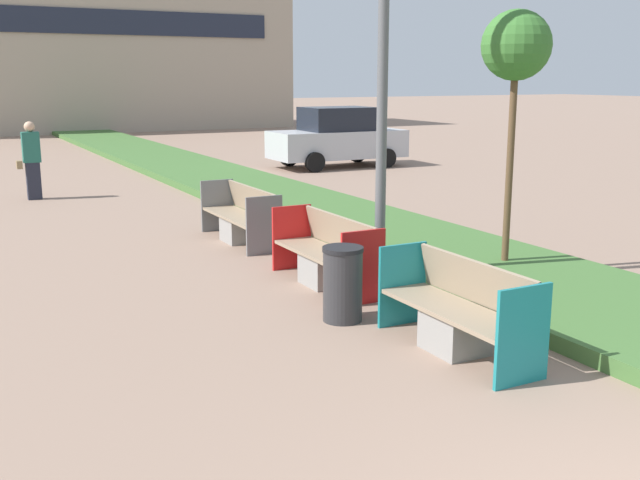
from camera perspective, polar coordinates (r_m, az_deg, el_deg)
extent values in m
cube|color=#426B33|center=(15.73, -1.15, 2.49)|extent=(2.80, 120.00, 0.18)
cube|color=tan|center=(42.88, -17.95, 14.61)|extent=(21.76, 7.13, 9.84)
cube|color=#1E2333|center=(39.37, -17.03, 15.65)|extent=(18.27, 0.08, 1.20)
cube|color=gray|center=(7.88, 10.24, -6.90)|extent=(0.52, 0.60, 0.42)
cube|color=gray|center=(7.81, 10.31, -5.31)|extent=(0.58, 1.92, 0.05)
cube|color=gray|center=(7.90, 11.93, -3.19)|extent=(0.14, 1.84, 0.48)
cube|color=#197A7F|center=(7.10, 15.20, -7.08)|extent=(0.62, 0.04, 0.94)
cube|color=#197A7F|center=(8.55, 6.29, -3.39)|extent=(0.62, 0.04, 0.94)
cube|color=gray|center=(10.18, 0.33, -2.29)|extent=(0.52, 0.60, 0.42)
cube|color=gray|center=(10.12, 0.33, -1.03)|extent=(0.58, 1.99, 0.05)
cube|color=gray|center=(10.19, 1.68, 0.57)|extent=(0.14, 1.91, 0.48)
cube|color=red|center=(9.26, 3.30, -2.12)|extent=(0.62, 0.04, 0.94)
cube|color=red|center=(11.00, -2.16, 0.21)|extent=(0.62, 0.04, 0.94)
cube|color=gray|center=(12.92, -6.15, 0.79)|extent=(0.52, 0.60, 0.42)
cube|color=gray|center=(12.88, -6.17, 1.79)|extent=(0.58, 2.11, 0.05)
cube|color=gray|center=(12.93, -5.09, 3.04)|extent=(0.14, 2.02, 0.48)
cube|color=slate|center=(11.90, -4.26, 1.11)|extent=(0.62, 0.04, 0.94)
cube|color=slate|center=(13.86, -7.82, 2.63)|extent=(0.62, 0.04, 0.94)
cylinder|color=#2D2D30|center=(8.65, 1.73, -3.53)|extent=(0.46, 0.46, 0.83)
cylinder|color=black|center=(8.54, 1.75, -0.70)|extent=(0.48, 0.48, 0.05)
cylinder|color=#56595B|center=(9.90, 4.89, 17.63)|extent=(0.14, 0.14, 7.40)
cylinder|color=brown|center=(10.93, 14.24, 5.07)|extent=(0.10, 0.10, 2.94)
sphere|color=#38702D|center=(10.86, 14.73, 14.17)|extent=(0.96, 0.96, 0.96)
cube|color=#232633|center=(18.52, -20.98, 4.23)|extent=(0.30, 0.22, 0.86)
cube|color=#236051|center=(18.44, -21.16, 6.61)|extent=(0.38, 0.24, 0.69)
sphere|color=tan|center=(18.40, -21.28, 8.05)|extent=(0.24, 0.24, 0.24)
cube|color=olive|center=(18.44, -21.93, 5.33)|extent=(0.12, 0.20, 0.18)
cube|color=#B7BABF|center=(23.62, 1.33, 7.33)|extent=(4.23, 1.83, 0.84)
cube|color=black|center=(23.57, 1.34, 9.22)|extent=(2.13, 1.59, 0.72)
cylinder|color=black|center=(23.54, 5.09, 6.24)|extent=(0.60, 0.20, 0.60)
cylinder|color=black|center=(25.07, 2.85, 6.64)|extent=(0.60, 0.20, 0.60)
cylinder|color=black|center=(22.28, -0.39, 5.95)|extent=(0.60, 0.20, 0.60)
cylinder|color=black|center=(23.89, -2.39, 6.37)|extent=(0.60, 0.20, 0.60)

